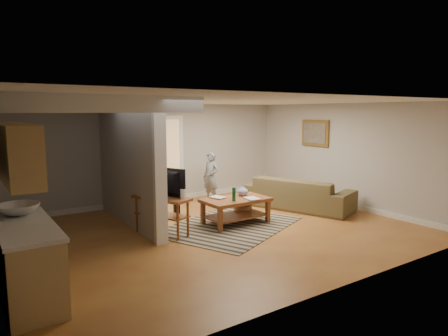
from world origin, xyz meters
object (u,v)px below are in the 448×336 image
(coffee_table, at_px, (236,204))
(toy_basket, at_px, (243,210))
(sofa, at_px, (298,208))
(child, at_px, (211,202))
(tv_console, at_px, (162,200))
(speaker_left, at_px, (176,194))
(speaker_right, at_px, (127,190))
(toddler, at_px, (158,220))

(coffee_table, bearing_deg, toy_basket, 38.41)
(sofa, distance_m, child, 2.21)
(tv_console, height_order, speaker_left, speaker_left)
(sofa, bearing_deg, speaker_right, 36.51)
(toy_basket, bearing_deg, sofa, -3.34)
(sofa, distance_m, toddler, 3.37)
(tv_console, bearing_deg, coffee_table, -28.97)
(coffee_table, xyz_separation_m, speaker_left, (-0.88, 0.96, 0.14))
(speaker_left, distance_m, child, 1.87)
(tv_console, height_order, child, tv_console)
(tv_console, distance_m, child, 2.91)
(child, bearing_deg, tv_console, -66.50)
(tv_console, bearing_deg, speaker_right, 62.26)
(coffee_table, relative_size, toy_basket, 3.34)
(speaker_left, height_order, toddler, speaker_left)
(tv_console, xyz_separation_m, toddler, (0.34, 0.98, -0.66))
(sofa, height_order, speaker_left, speaker_left)
(coffee_table, bearing_deg, tv_console, 174.45)
(toddler, bearing_deg, tv_console, 74.40)
(tv_console, bearing_deg, child, 15.92)
(toy_basket, height_order, child, child)
(coffee_table, relative_size, tv_console, 1.10)
(tv_console, relative_size, child, 0.96)
(toddler, bearing_deg, speaker_right, -79.70)
(speaker_right, bearing_deg, tv_console, -97.41)
(coffee_table, distance_m, tv_console, 1.62)
(sofa, distance_m, speaker_right, 4.09)
(speaker_right, bearing_deg, coffee_table, -63.13)
(sofa, xyz_separation_m, toy_basket, (-1.58, 0.09, 0.15))
(coffee_table, height_order, toddler, coffee_table)
(coffee_table, bearing_deg, speaker_left, 132.75)
(speaker_left, xyz_separation_m, child, (1.48, 0.99, -0.55))
(speaker_right, bearing_deg, toddler, -86.10)
(toddler, bearing_deg, sofa, 167.75)
(sofa, bearing_deg, toy_basket, 66.34)
(tv_console, distance_m, toy_basket, 2.07)
(toy_basket, bearing_deg, child, 83.20)
(coffee_table, bearing_deg, speaker_right, 119.96)
(speaker_left, height_order, speaker_right, speaker_left)
(tv_console, xyz_separation_m, toy_basket, (2.00, 0.17, -0.51))
(speaker_right, bearing_deg, toy_basket, -52.57)
(coffee_table, xyz_separation_m, toy_basket, (0.41, 0.32, -0.26))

